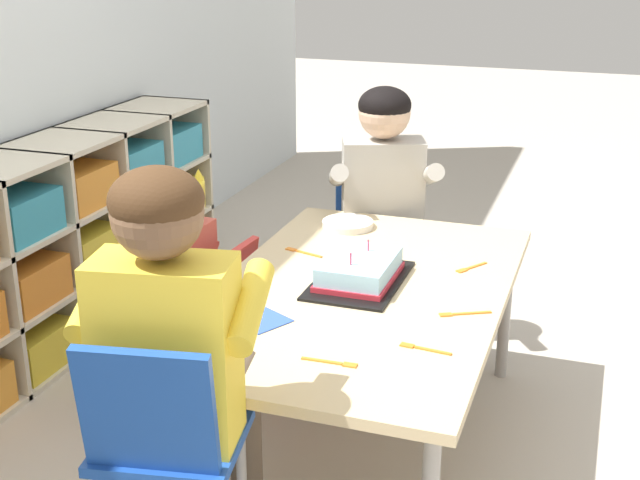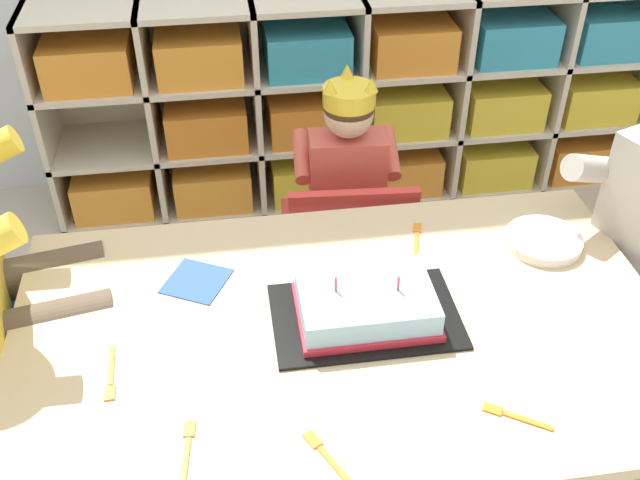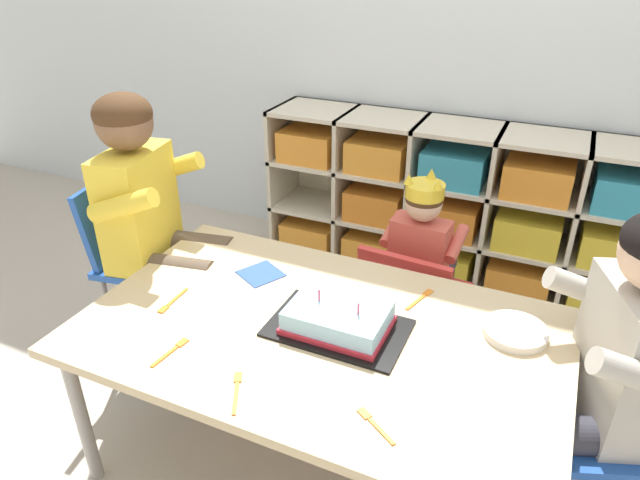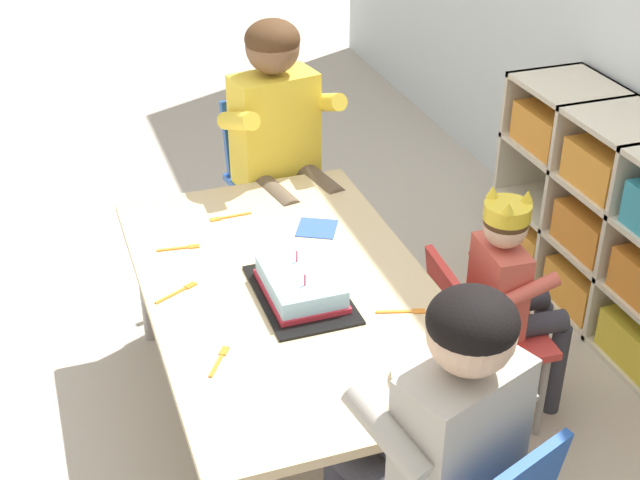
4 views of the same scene
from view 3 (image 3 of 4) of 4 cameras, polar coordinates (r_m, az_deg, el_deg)
name	(u,v)px [view 3 (image 3 of 4)]	position (r m, az deg, el deg)	size (l,w,h in m)	color
ground	(319,459)	(2.01, -0.06, -21.34)	(16.00, 16.00, 0.00)	#BCB2A3
storage_cubby_shelf	(496,218)	(2.77, 17.42, 2.11)	(2.20, 0.35, 0.78)	beige
activity_table	(319,339)	(1.66, -0.07, -10.01)	(1.37, 0.83, 0.54)	#D1B789
classroom_chair_blue	(411,294)	(2.16, 9.15, -5.41)	(0.39, 0.34, 0.56)	red
child_with_crown	(423,247)	(2.16, 10.37, -0.70)	(0.31, 0.31, 0.81)	#D15647
classroom_chair_adult_side	(135,257)	(2.21, -18.26, -1.63)	(0.36, 0.36, 0.77)	#1E4CA8
adult_helper_seated	(155,210)	(2.06, -16.37, 2.93)	(0.46, 0.44, 1.09)	yellow
classroom_chair_guest_side	(630,416)	(1.79, 28.85, -15.35)	(0.44, 0.45, 0.65)	#1E4CA8
guest_at_table_side	(606,353)	(1.61, 26.97, -10.17)	(0.49, 0.47, 1.00)	#B2ADA3
birthday_cake_on_tray	(338,320)	(1.61, 1.84, -8.10)	(0.39, 0.25, 0.11)	black
paper_plate_stack	(515,332)	(1.69, 19.16, -8.75)	(0.18, 0.18, 0.02)	white
paper_napkin_square	(261,274)	(1.88, -6.01, -3.41)	(0.13, 0.13, 0.00)	#3356B7
fork_near_cake_tray	(374,423)	(1.37, 5.47, -17.99)	(0.12, 0.08, 0.00)	orange
fork_scattered_mid_table	(172,302)	(1.79, -14.78, -6.09)	(0.02, 0.14, 0.00)	orange
fork_near_child_seat	(172,351)	(1.60, -14.74, -10.77)	(0.03, 0.13, 0.00)	orange
fork_beside_plate_stack	(237,390)	(1.45, -8.45, -14.78)	(0.08, 0.14, 0.00)	orange
fork_at_table_front_edge	(421,298)	(1.78, 10.17, -5.82)	(0.05, 0.14, 0.00)	orange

